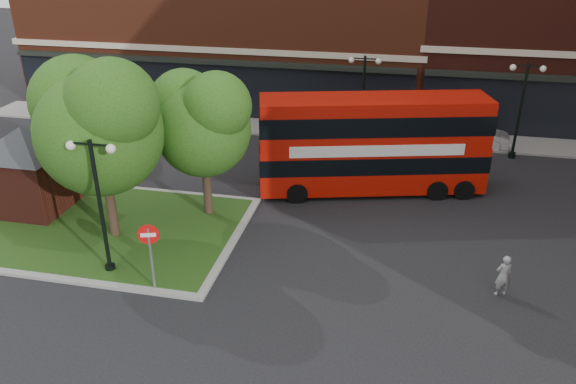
% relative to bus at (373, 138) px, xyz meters
% --- Properties ---
extents(ground, '(120.00, 120.00, 0.00)m').
position_rel_bus_xyz_m(ground, '(-2.95, -8.97, -2.53)').
color(ground, black).
rests_on(ground, ground).
extents(pavement_far, '(44.00, 3.00, 0.12)m').
position_rel_bus_xyz_m(pavement_far, '(-2.95, 7.53, -2.47)').
color(pavement_far, slate).
rests_on(pavement_far, ground).
extents(traffic_island, '(12.60, 7.60, 0.15)m').
position_rel_bus_xyz_m(traffic_island, '(-10.95, -5.97, -2.46)').
color(traffic_island, gray).
rests_on(traffic_island, ground).
extents(kiosk, '(6.51, 6.51, 3.60)m').
position_rel_bus_xyz_m(kiosk, '(-13.95, -4.97, -0.22)').
color(kiosk, '#471911').
rests_on(kiosk, traffic_island).
extents(tree_island_west, '(5.40, 4.71, 7.21)m').
position_rel_bus_xyz_m(tree_island_west, '(-9.55, -6.40, 2.26)').
color(tree_island_west, '#2D2116').
rests_on(tree_island_west, ground).
extents(tree_island_east, '(4.46, 3.90, 6.29)m').
position_rel_bus_xyz_m(tree_island_east, '(-6.53, -3.91, 1.71)').
color(tree_island_east, '#2D2116').
rests_on(tree_island_east, ground).
extents(lamp_island, '(1.72, 0.36, 5.00)m').
position_rel_bus_xyz_m(lamp_island, '(-8.45, -8.77, 0.30)').
color(lamp_island, black).
rests_on(lamp_island, ground).
extents(lamp_far_left, '(1.72, 0.36, 5.00)m').
position_rel_bus_xyz_m(lamp_far_left, '(-0.95, 5.53, 0.30)').
color(lamp_far_left, black).
rests_on(lamp_far_left, ground).
extents(lamp_far_right, '(1.72, 0.36, 5.00)m').
position_rel_bus_xyz_m(lamp_far_right, '(7.05, 5.53, 0.30)').
color(lamp_far_right, black).
rests_on(lamp_far_right, ground).
extents(bus, '(10.36, 4.80, 3.86)m').
position_rel_bus_xyz_m(bus, '(0.00, 0.00, 0.00)').
color(bus, '#B01107').
rests_on(bus, ground).
extents(woman, '(0.64, 0.52, 1.50)m').
position_rel_bus_xyz_m(woman, '(4.92, -7.30, -1.78)').
color(woman, gray).
rests_on(woman, ground).
extents(car_silver, '(4.39, 1.90, 1.48)m').
position_rel_bus_xyz_m(car_silver, '(-3.83, 7.03, -1.79)').
color(car_silver, '#9FA2A6').
rests_on(car_silver, ground).
extents(car_white, '(3.98, 1.60, 1.29)m').
position_rel_bus_xyz_m(car_white, '(5.14, 6.88, -1.89)').
color(car_white, silver).
rests_on(car_white, ground).
extents(no_entry_sign, '(0.68, 0.25, 2.52)m').
position_rel_bus_xyz_m(no_entry_sign, '(-6.45, -9.47, -0.73)').
color(no_entry_sign, slate).
rests_on(no_entry_sign, ground).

